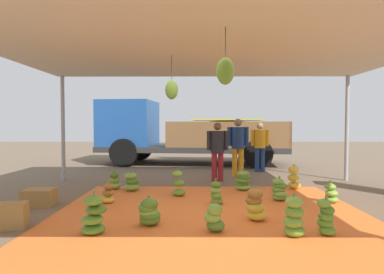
% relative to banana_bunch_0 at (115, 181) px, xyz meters
% --- Properties ---
extents(ground_plane, '(40.00, 40.00, 0.00)m').
position_rel_banana_bunch_0_xyz_m(ground_plane, '(2.11, 0.98, -0.20)').
color(ground_plane, brown).
extents(tarp_orange, '(5.24, 4.69, 0.01)m').
position_rel_banana_bunch_0_xyz_m(tarp_orange, '(2.11, -2.02, -0.19)').
color(tarp_orange, orange).
rests_on(tarp_orange, ground).
extents(tent_canopy, '(8.00, 7.00, 2.87)m').
position_rel_banana_bunch_0_xyz_m(tent_canopy, '(2.11, -2.11, 2.58)').
color(tent_canopy, '#9EA0A5').
rests_on(tent_canopy, ground).
extents(banana_bunch_0, '(0.33, 0.32, 0.45)m').
position_rel_banana_bunch_0_xyz_m(banana_bunch_0, '(0.00, 0.00, 0.00)').
color(banana_bunch_0, '#75A83D').
rests_on(banana_bunch_0, tarp_orange).
extents(banana_bunch_1, '(0.46, 0.46, 0.58)m').
position_rel_banana_bunch_0_xyz_m(banana_bunch_1, '(0.46, -3.11, 0.06)').
color(banana_bunch_1, '#518428').
rests_on(banana_bunch_1, tarp_orange).
extents(banana_bunch_2, '(0.46, 0.49, 0.50)m').
position_rel_banana_bunch_0_xyz_m(banana_bunch_2, '(2.94, -0.09, 0.02)').
color(banana_bunch_2, '#75A83D').
rests_on(banana_bunch_2, tarp_orange).
extents(banana_bunch_3, '(0.39, 0.36, 0.44)m').
position_rel_banana_bunch_0_xyz_m(banana_bunch_3, '(2.12, -3.01, -0.00)').
color(banana_bunch_3, '#477523').
rests_on(banana_bunch_3, tarp_orange).
extents(banana_bunch_4, '(0.31, 0.30, 0.43)m').
position_rel_banana_bunch_0_xyz_m(banana_bunch_4, '(4.44, -1.30, -0.01)').
color(banana_bunch_4, '#6B9E38').
rests_on(banana_bunch_4, tarp_orange).
extents(banana_bunch_5, '(0.45, 0.46, 0.44)m').
position_rel_banana_bunch_0_xyz_m(banana_bunch_5, '(1.17, -2.73, 0.01)').
color(banana_bunch_5, '#518428').
rests_on(banana_bunch_5, tarp_orange).
extents(banana_bunch_6, '(0.35, 0.33, 0.57)m').
position_rel_banana_bunch_0_xyz_m(banana_bunch_6, '(4.14, 0.06, 0.06)').
color(banana_bunch_6, gold).
rests_on(banana_bunch_6, tarp_orange).
extents(banana_bunch_7, '(0.31, 0.32, 0.54)m').
position_rel_banana_bunch_0_xyz_m(banana_bunch_7, '(3.63, -3.12, 0.04)').
color(banana_bunch_7, '#518428').
rests_on(banana_bunch_7, tarp_orange).
extents(banana_bunch_8, '(0.36, 0.37, 0.58)m').
position_rel_banana_bunch_0_xyz_m(banana_bunch_8, '(1.51, -0.72, 0.06)').
color(banana_bunch_8, '#60932D').
rests_on(banana_bunch_8, tarp_orange).
extents(banana_bunch_9, '(0.34, 0.34, 0.44)m').
position_rel_banana_bunch_0_xyz_m(banana_bunch_9, '(0.20, -1.35, -0.01)').
color(banana_bunch_9, gold).
rests_on(banana_bunch_9, tarp_orange).
extents(banana_bunch_10, '(0.40, 0.42, 0.48)m').
position_rel_banana_bunch_0_xyz_m(banana_bunch_10, '(3.50, -1.12, 0.02)').
color(banana_bunch_10, '#6B9E38').
rests_on(banana_bunch_10, tarp_orange).
extents(banana_bunch_11, '(0.31, 0.31, 0.49)m').
position_rel_banana_bunch_0_xyz_m(banana_bunch_11, '(2.25, -1.44, 0.01)').
color(banana_bunch_11, '#6B9E38').
rests_on(banana_bunch_11, tarp_orange).
extents(banana_bunch_12, '(0.43, 0.43, 0.54)m').
position_rel_banana_bunch_0_xyz_m(banana_bunch_12, '(2.79, -2.45, 0.05)').
color(banana_bunch_12, gold).
rests_on(banana_bunch_12, tarp_orange).
extents(banana_bunch_13, '(0.46, 0.47, 0.45)m').
position_rel_banana_bunch_0_xyz_m(banana_bunch_13, '(0.42, -0.17, 0.00)').
color(banana_bunch_13, '#6B9E38').
rests_on(banana_bunch_13, tarp_orange).
extents(banana_bunch_14, '(0.38, 0.38, 0.59)m').
position_rel_banana_bunch_0_xyz_m(banana_bunch_14, '(3.16, -3.22, 0.07)').
color(banana_bunch_14, '#60932D').
rests_on(banana_bunch_14, tarp_orange).
extents(cargo_truck_main, '(7.10, 3.11, 2.40)m').
position_rel_banana_bunch_0_xyz_m(cargo_truck_main, '(1.42, 5.04, 0.99)').
color(cargo_truck_main, '#2D2D2D').
rests_on(cargo_truck_main, ground).
extents(worker_0, '(0.57, 0.35, 1.56)m').
position_rel_banana_bunch_0_xyz_m(worker_0, '(2.45, 1.17, 0.71)').
color(worker_0, maroon).
rests_on(worker_0, ground).
extents(worker_1, '(0.61, 0.37, 1.67)m').
position_rel_banana_bunch_0_xyz_m(worker_1, '(3.09, 1.93, 0.78)').
color(worker_1, orange).
rests_on(worker_1, ground).
extents(worker_2, '(0.57, 0.35, 1.56)m').
position_rel_banana_bunch_0_xyz_m(worker_2, '(3.91, 2.88, 0.71)').
color(worker_2, navy).
rests_on(worker_2, ground).
extents(crate_0, '(0.56, 0.40, 0.37)m').
position_rel_banana_bunch_0_xyz_m(crate_0, '(-0.86, -2.86, -0.01)').
color(crate_0, olive).
rests_on(crate_0, ground).
extents(crate_1, '(0.56, 0.45, 0.30)m').
position_rel_banana_bunch_0_xyz_m(crate_1, '(-1.05, -1.50, -0.04)').
color(crate_1, olive).
rests_on(crate_1, ground).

